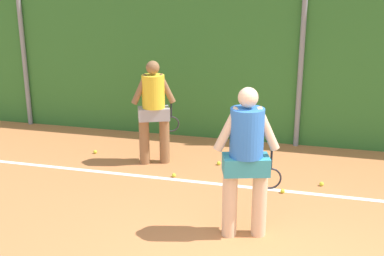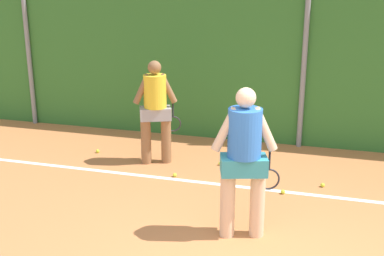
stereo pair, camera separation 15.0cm
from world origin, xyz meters
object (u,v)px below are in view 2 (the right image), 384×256
Objects in this scene: player_foreground_near at (244,156)px; tennis_ball_3 at (220,163)px; player_midcourt at (156,107)px; tennis_ball_10 at (283,192)px; tennis_ball_13 at (175,175)px; tennis_ball_7 at (323,185)px; tennis_ball_6 at (98,151)px.

player_foreground_near reaches higher than tennis_ball_3.
player_midcourt is at bearing -171.20° from tennis_ball_3.
tennis_ball_10 is 1.80m from tennis_ball_13.
player_midcourt reaches higher than tennis_ball_10.
tennis_ball_7 is 1.00× the size of tennis_ball_13.
tennis_ball_3 and tennis_ball_10 have the same top height.
tennis_ball_7 and tennis_ball_10 have the same top height.
player_foreground_near is 1.79m from tennis_ball_10.
tennis_ball_3 is at bearing 50.10° from tennis_ball_13.
player_midcourt is 27.63× the size of tennis_ball_10.
player_foreground_near is at bearing -48.37° from tennis_ball_13.
tennis_ball_13 is (-0.61, -0.73, 0.00)m from tennis_ball_3.
player_midcourt is at bearing -7.46° from tennis_ball_6.
tennis_ball_6 is (-2.36, -0.01, 0.00)m from tennis_ball_3.
tennis_ball_3 is (-0.81, 2.32, -1.05)m from player_foreground_near.
player_foreground_near is 29.18× the size of tennis_ball_6.
player_foreground_near reaches higher than tennis_ball_10.
player_foreground_near is at bearing -104.94° from tennis_ball_10.
player_midcourt is 1.51m from tennis_ball_3.
tennis_ball_3 and tennis_ball_6 have the same top height.
tennis_ball_7 is (2.88, -0.30, -0.99)m from player_midcourt.
tennis_ball_6 and tennis_ball_13 have the same top height.
tennis_ball_7 is at bearing 37.01° from tennis_ball_10.
tennis_ball_7 is at bearing 6.00° from tennis_ball_13.
player_foreground_near is 29.18× the size of tennis_ball_3.
tennis_ball_6 is (-1.24, 0.16, -0.99)m from player_midcourt.
tennis_ball_10 is at bearing -37.53° from tennis_ball_3.
tennis_ball_6 is 1.89m from tennis_ball_13.
player_foreground_near is 2.67m from tennis_ball_3.
tennis_ball_3 is (1.12, 0.17, -0.99)m from player_midcourt.
tennis_ball_13 is (-2.36, -0.25, 0.00)m from tennis_ball_7.
tennis_ball_6 is at bearing 157.85° from tennis_ball_13.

